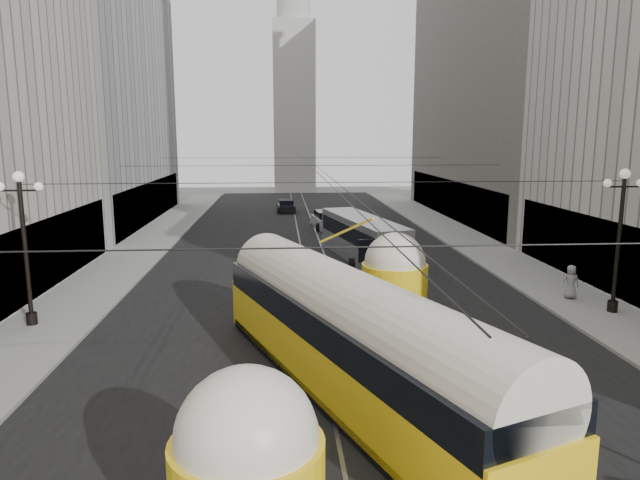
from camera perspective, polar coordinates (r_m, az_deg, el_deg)
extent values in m
cube|color=black|center=(38.94, -0.70, -1.36)|extent=(20.00, 85.00, 0.02)
cube|color=gray|center=(43.42, -17.00, -0.49)|extent=(4.00, 72.00, 0.15)
cube|color=gray|center=(44.61, 14.60, -0.09)|extent=(4.00, 72.00, 0.15)
cube|color=gray|center=(38.90, -1.81, -1.37)|extent=(0.12, 85.00, 0.04)
cube|color=gray|center=(38.99, 0.40, -1.34)|extent=(0.12, 85.00, 0.04)
cube|color=black|center=(32.40, -25.41, -1.15)|extent=(0.10, 18.00, 3.60)
cube|color=#999999|center=(56.78, -23.17, 15.71)|extent=(12.00, 28.00, 28.00)
cube|color=black|center=(55.18, -16.43, 3.78)|extent=(0.10, 25.20, 3.60)
cube|color=black|center=(32.53, 26.03, -1.15)|extent=(0.10, 18.00, 3.60)
cube|color=#514C47|center=(58.55, 19.26, 17.74)|extent=(12.00, 32.00, 32.00)
cube|color=black|center=(56.29, 12.82, 4.07)|extent=(0.10, 28.80, 3.60)
cube|color=#B2AFA8|center=(85.70, -2.61, 13.07)|extent=(6.00, 6.00, 24.00)
cylinder|color=#B2AFA8|center=(87.49, -2.69, 22.26)|extent=(4.80, 4.80, 4.00)
cylinder|color=black|center=(26.20, -27.35, -1.25)|extent=(0.18, 0.18, 6.00)
cylinder|color=black|center=(26.83, -26.86, -7.02)|extent=(0.44, 0.44, 0.50)
cylinder|color=black|center=(25.86, -27.83, 4.40)|extent=(1.60, 0.08, 0.08)
sphere|color=white|center=(25.82, -27.93, 5.62)|extent=(0.44, 0.44, 0.44)
sphere|color=white|center=(26.16, -29.36, 4.66)|extent=(0.36, 0.36, 0.36)
sphere|color=white|center=(25.55, -26.31, 4.81)|extent=(0.36, 0.36, 0.36)
cylinder|color=black|center=(28.23, 27.67, -0.52)|extent=(0.18, 0.18, 6.00)
cylinder|color=black|center=(28.81, 27.21, -5.90)|extent=(0.44, 0.44, 0.50)
cylinder|color=black|center=(27.91, 28.11, 4.73)|extent=(1.60, 0.08, 0.08)
sphere|color=white|center=(27.87, 28.21, 5.85)|extent=(0.44, 0.44, 0.44)
sphere|color=white|center=(27.51, 26.81, 5.09)|extent=(0.36, 0.36, 0.36)
cylinder|color=black|center=(10.00, 8.71, -0.65)|extent=(25.00, 0.03, 0.03)
cylinder|color=black|center=(23.75, 1.30, 5.77)|extent=(25.00, 0.03, 0.03)
cylinder|color=black|center=(37.68, -0.68, 7.46)|extent=(25.00, 0.03, 0.03)
cylinder|color=black|center=(51.65, -1.59, 8.23)|extent=(25.00, 0.03, 0.03)
cylinder|color=black|center=(41.68, -1.00, 7.46)|extent=(0.03, 72.00, 0.03)
cylinder|color=black|center=(41.70, -0.45, 7.46)|extent=(0.03, 72.00, 0.03)
cube|color=yellow|center=(17.92, 3.08, -11.79)|extent=(8.22, 15.23, 1.85)
cube|color=black|center=(18.26, 3.05, -14.32)|extent=(8.05, 14.80, 0.33)
cube|color=black|center=(17.50, 3.12, -8.15)|extent=(8.15, 15.02, 0.93)
cylinder|color=silver|center=(17.40, 3.13, -7.13)|extent=(7.83, 14.90, 2.51)
sphere|color=silver|center=(10.88, -7.36, -19.06)|extent=(2.61, 2.61, 2.61)
cylinder|color=yellow|center=(24.87, 7.43, -5.23)|extent=(2.83, 2.83, 2.51)
sphere|color=silver|center=(24.55, 7.50, -2.29)|extent=(2.61, 2.61, 2.61)
cube|color=#95979A|center=(36.74, 4.26, 0.14)|extent=(4.41, 11.13, 2.72)
cube|color=black|center=(36.66, 4.27, 0.84)|extent=(4.36, 10.76, 1.00)
cube|color=black|center=(31.44, 5.67, -1.02)|extent=(2.07, 0.52, 1.27)
cylinder|color=black|center=(33.23, 3.20, -2.61)|extent=(0.30, 0.91, 0.91)
cylinder|color=black|center=(33.59, 7.05, -2.53)|extent=(0.30, 0.91, 0.91)
cylinder|color=black|center=(40.33, 1.91, -0.30)|extent=(0.30, 0.91, 0.91)
cylinder|color=black|center=(40.63, 5.09, -0.25)|extent=(0.30, 0.91, 0.91)
cube|color=#B8B8B8|center=(49.72, 0.63, 1.79)|extent=(2.52, 4.94, 0.84)
cube|color=black|center=(49.63, 0.63, 2.47)|extent=(2.02, 2.80, 0.79)
cylinder|color=black|center=(48.09, -0.26, 1.30)|extent=(0.22, 0.67, 0.67)
cylinder|color=black|center=(48.24, 1.82, 1.32)|extent=(0.22, 0.67, 0.67)
cylinder|color=black|center=(51.27, -0.49, 1.86)|extent=(0.22, 0.67, 0.67)
cylinder|color=black|center=(51.40, 1.46, 1.88)|extent=(0.22, 0.67, 0.67)
cube|color=black|center=(60.59, -3.45, 3.24)|extent=(1.99, 4.19, 0.72)
cube|color=black|center=(60.53, -3.45, 3.72)|extent=(1.65, 2.35, 0.68)
cylinder|color=black|center=(59.23, -4.16, 2.93)|extent=(0.22, 0.58, 0.58)
cylinder|color=black|center=(59.24, -2.70, 2.95)|extent=(0.22, 0.58, 0.58)
cylinder|color=black|center=(61.98, -4.16, 3.26)|extent=(0.22, 0.58, 0.58)
cylinder|color=black|center=(61.99, -2.76, 3.28)|extent=(0.22, 0.58, 0.58)
imported|color=gray|center=(30.10, 23.79, -3.85)|extent=(0.86, 0.60, 1.64)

